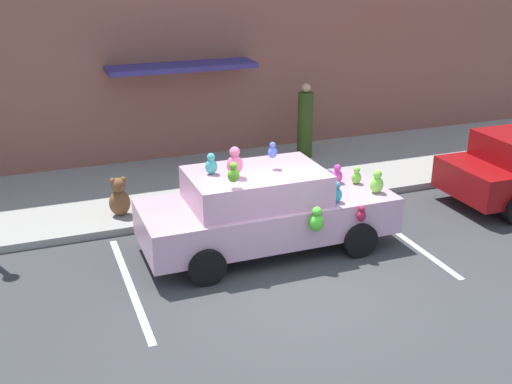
{
  "coord_description": "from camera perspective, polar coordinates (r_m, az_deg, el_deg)",
  "views": [
    {
      "loc": [
        -3.88,
        -8.21,
        5.22
      ],
      "look_at": [
        0.05,
        2.09,
        0.9
      ],
      "focal_mm": 43.84,
      "sensor_mm": 36.0,
      "label": 1
    }
  ],
  "objects": [
    {
      "name": "parking_stripe_rear",
      "position": [
        10.66,
        -11.43,
        -8.37
      ],
      "size": [
        0.12,
        3.6,
        0.01
      ],
      "primitive_type": "cube",
      "color": "silver",
      "rests_on": "ground"
    },
    {
      "name": "sidewalk",
      "position": [
        14.7,
        -4.23,
        0.84
      ],
      "size": [
        24.0,
        4.0,
        0.15
      ],
      "primitive_type": "cube",
      "color": "gray",
      "rests_on": "ground"
    },
    {
      "name": "pedestrian_near_shopfront",
      "position": [
        16.11,
        4.5,
        6.27
      ],
      "size": [
        0.39,
        0.39,
        1.92
      ],
      "color": "#2F4316",
      "rests_on": "sidewalk"
    },
    {
      "name": "plush_covered_car",
      "position": [
        11.34,
        0.89,
        -1.53
      ],
      "size": [
        4.62,
        2.08,
        2.1
      ],
      "color": "#CA97B0",
      "rests_on": "ground"
    },
    {
      "name": "storefront_building",
      "position": [
        15.97,
        -6.86,
        13.95
      ],
      "size": [
        24.0,
        1.25,
        6.4
      ],
      "color": "brown",
      "rests_on": "ground"
    },
    {
      "name": "ground_plane",
      "position": [
        10.48,
        3.87,
        -8.54
      ],
      "size": [
        60.0,
        60.0,
        0.0
      ],
      "primitive_type": "plane",
      "color": "#38383A"
    },
    {
      "name": "teddy_bear_on_sidewalk",
      "position": [
        12.87,
        -12.36,
        -0.52
      ],
      "size": [
        0.43,
        0.36,
        0.82
      ],
      "color": "brown",
      "rests_on": "sidewalk"
    },
    {
      "name": "parking_stripe_front",
      "position": [
        12.45,
        13.22,
        -3.99
      ],
      "size": [
        0.12,
        3.6,
        0.01
      ],
      "primitive_type": "cube",
      "color": "silver",
      "rests_on": "ground"
    }
  ]
}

